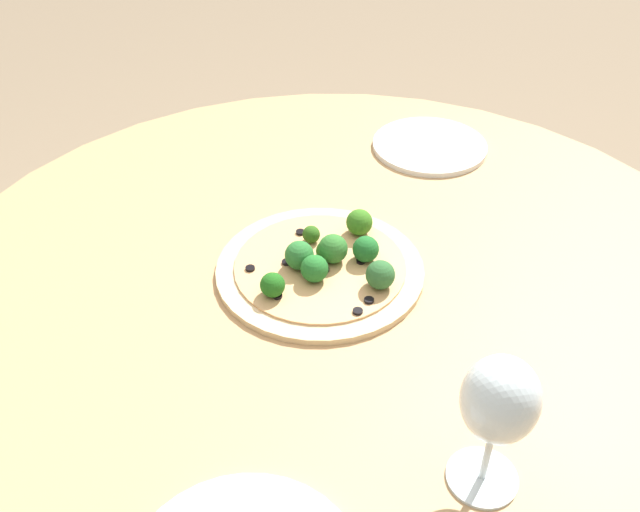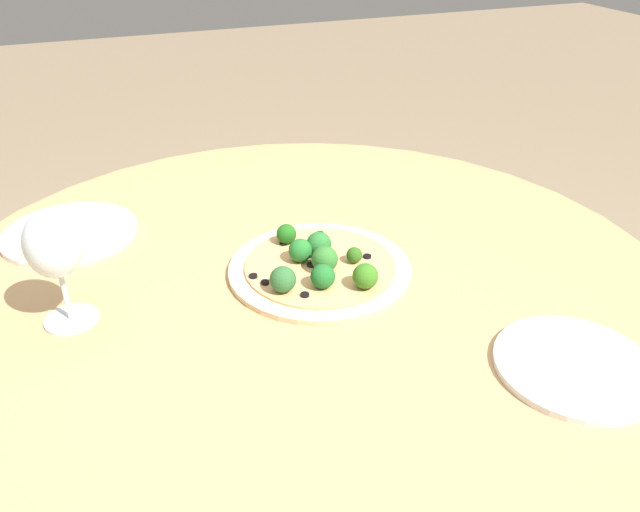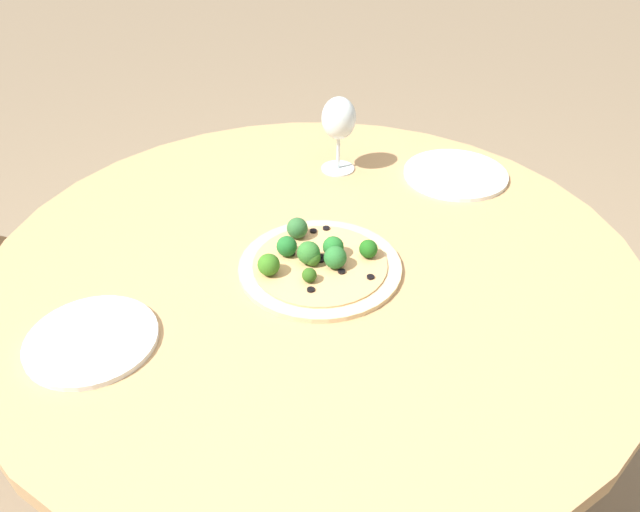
# 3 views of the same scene
# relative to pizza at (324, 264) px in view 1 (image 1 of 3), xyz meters

# --- Properties ---
(dining_table) EXTENTS (1.26, 1.26, 0.77)m
(dining_table) POSITION_rel_pizza_xyz_m (0.01, -0.03, -0.08)
(dining_table) COLOR tan
(dining_table) RESTS_ON ground_plane
(pizza) EXTENTS (0.31, 0.31, 0.06)m
(pizza) POSITION_rel_pizza_xyz_m (0.00, 0.00, 0.00)
(pizza) COLOR #DBBC89
(pizza) RESTS_ON dining_table
(wine_glass) EXTENTS (0.08, 0.08, 0.18)m
(wine_glass) POSITION_rel_pizza_xyz_m (-0.01, -0.40, 0.11)
(wine_glass) COLOR silver
(wine_glass) RESTS_ON dining_table
(plate_near) EXTENTS (0.22, 0.22, 0.01)m
(plate_near) POSITION_rel_pizza_xyz_m (0.35, 0.24, -0.01)
(plate_near) COLOR silver
(plate_near) RESTS_ON dining_table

